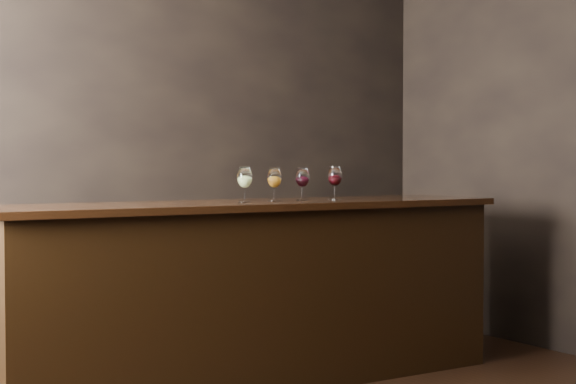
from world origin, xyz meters
TOP-DOWN VIEW (x-y plane):
  - room_shell at (-0.23, 0.11)m, footprint 5.02×4.52m
  - bar_counter at (0.42, 1.18)m, footprint 2.91×0.84m
  - bar_top at (0.42, 1.18)m, footprint 3.01×0.91m
  - back_bar_shelf at (0.28, 2.03)m, footprint 2.61×0.40m
  - glass_white at (0.32, 1.15)m, footprint 0.09×0.09m
  - glass_amber at (0.53, 1.17)m, footprint 0.08×0.08m
  - glass_red_a at (0.73, 1.17)m, footprint 0.08×0.08m
  - glass_red_b at (0.94, 1.14)m, footprint 0.09×0.09m

SIDE VIEW (x-z plane):
  - back_bar_shelf at x=0.28m, z-range 0.00..0.94m
  - bar_counter at x=0.42m, z-range 0.00..1.00m
  - bar_top at x=0.42m, z-range 1.00..1.04m
  - glass_red_a at x=0.73m, z-range 1.08..1.27m
  - glass_amber at x=0.53m, z-range 1.08..1.27m
  - glass_white at x=0.32m, z-range 1.08..1.28m
  - glass_red_b at x=0.94m, z-range 1.08..1.28m
  - room_shell at x=-0.23m, z-range 0.40..3.21m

